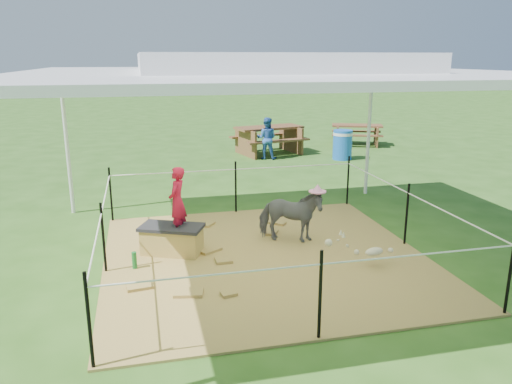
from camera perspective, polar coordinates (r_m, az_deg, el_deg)
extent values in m
plane|color=#2D5919|center=(7.39, 1.08, -7.57)|extent=(90.00, 90.00, 0.00)
cube|color=brown|center=(7.38, 1.08, -7.46)|extent=(4.60, 4.60, 0.03)
cylinder|color=silver|center=(9.81, -20.80, 5.05)|extent=(0.07, 0.07, 2.60)
cylinder|color=silver|center=(10.80, 12.75, 6.51)|extent=(0.07, 0.07, 2.60)
cube|color=white|center=(6.82, 1.19, 13.36)|extent=(6.30, 6.30, 0.08)
cube|color=white|center=(6.82, 1.20, 14.62)|extent=(3.30, 3.30, 0.22)
cylinder|color=black|center=(9.18, -16.26, -0.33)|extent=(0.04, 0.04, 1.00)
cylinder|color=black|center=(9.31, -2.33, 0.50)|extent=(0.04, 0.04, 1.00)
cylinder|color=black|center=(9.97, 10.47, 1.24)|extent=(0.04, 0.04, 1.00)
cylinder|color=black|center=(7.03, -17.04, -5.10)|extent=(0.04, 0.04, 1.00)
cylinder|color=black|center=(8.04, 16.84, -2.53)|extent=(0.04, 0.04, 1.00)
cylinder|color=black|center=(4.98, -18.54, -13.91)|extent=(0.04, 0.04, 1.00)
cylinder|color=black|center=(5.23, 7.34, -11.72)|extent=(0.04, 0.04, 1.00)
cylinder|color=black|center=(6.33, 27.02, -8.42)|extent=(0.04, 0.04, 1.00)
cylinder|color=white|center=(9.23, -2.35, 2.60)|extent=(4.50, 0.02, 0.02)
cylinder|color=white|center=(5.08, 7.47, -8.19)|extent=(4.50, 0.02, 0.02)
cylinder|color=white|center=(7.95, 17.03, -0.13)|extent=(0.02, 4.50, 0.02)
cylinder|color=white|center=(6.92, -17.27, -2.38)|extent=(0.02, 4.50, 0.02)
cube|color=#AB8D3E|center=(7.54, -9.57, -5.52)|extent=(0.95, 0.73, 0.38)
cube|color=black|center=(7.46, -9.64, -3.99)|extent=(1.02, 0.80, 0.05)
imported|color=red|center=(7.33, -9.03, -0.33)|extent=(0.37, 0.44, 1.02)
cylinder|color=#186D29|center=(7.14, -13.73, -7.58)|extent=(0.09, 0.09, 0.24)
imported|color=#4F4F54|center=(7.81, 3.92, -2.75)|extent=(1.11, 0.82, 0.85)
cylinder|color=pink|center=(7.68, 3.98, 0.72)|extent=(0.27, 0.27, 0.12)
cylinder|color=blue|center=(14.61, 9.85, 5.34)|extent=(0.59, 0.59, 0.85)
cube|color=#53301C|center=(15.25, 1.47, 5.94)|extent=(2.28, 1.86, 0.84)
cube|color=brown|center=(17.16, 11.43, 6.42)|extent=(1.97, 1.71, 0.68)
imported|color=#3060B6|center=(14.42, 1.21, 6.15)|extent=(0.71, 0.64, 1.20)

